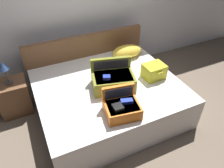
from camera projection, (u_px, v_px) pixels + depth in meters
ground_plane at (120, 128)px, 3.16m from camera, size 12.00×12.00×0.00m
back_wall at (76, 4)px, 3.56m from camera, size 8.00×0.10×2.60m
bed at (108, 98)px, 3.29m from camera, size 2.02×1.74×0.52m
headboard at (87, 59)px, 3.83m from camera, size 2.06×0.08×0.90m
hard_case_large at (113, 79)px, 3.02m from camera, size 0.66×0.55×0.37m
hard_case_medium at (122, 107)px, 2.61m from camera, size 0.46×0.42×0.31m
hard_case_small at (154, 71)px, 3.21m from camera, size 0.32×0.28×0.22m
pillow_near_headboard at (127, 51)px, 3.70m from camera, size 0.53×0.32×0.20m
nightstand at (14, 97)px, 3.30m from camera, size 0.44×0.40×0.53m
table_lamp at (3, 67)px, 2.98m from camera, size 0.15×0.15×0.35m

